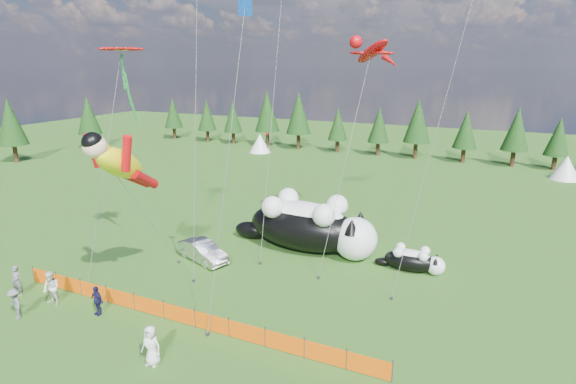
{
  "coord_description": "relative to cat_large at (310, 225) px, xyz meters",
  "views": [
    {
      "loc": [
        13.62,
        -19.39,
        12.99
      ],
      "look_at": [
        3.01,
        4.0,
        5.62
      ],
      "focal_mm": 28.0,
      "sensor_mm": 36.0,
      "label": 1
    }
  ],
  "objects": [
    {
      "name": "safety_fence",
      "position": [
        -2.61,
        -11.63,
        -1.42
      ],
      "size": [
        22.06,
        0.06,
        1.1
      ],
      "color": "#262626",
      "rests_on": "ground"
    },
    {
      "name": "spectator_c",
      "position": [
        -7.12,
        -12.75,
        -1.09
      ],
      "size": [
        1.04,
        0.66,
        1.65
      ],
      "primitive_type": "imported",
      "rotation": [
        0.0,
        0.0,
        -0.17
      ],
      "color": "#17163D",
      "rests_on": "ground"
    },
    {
      "name": "gecko_kite",
      "position": [
        2.98,
        3.61,
        11.85
      ],
      "size": [
        5.87,
        10.69,
        15.74
      ],
      "color": "red",
      "rests_on": "ground"
    },
    {
      "name": "flower_kite",
      "position": [
        -8.97,
        -7.32,
        11.7
      ],
      "size": [
        2.89,
        5.44,
        14.21
      ],
      "color": "red",
      "rests_on": "ground"
    },
    {
      "name": "tree_line",
      "position": [
        -2.61,
        36.37,
        2.08
      ],
      "size": [
        90.0,
        4.0,
        8.0
      ],
      "primitive_type": null,
      "color": "black",
      "rests_on": "ground"
    },
    {
      "name": "spectator_e",
      "position": [
        -1.63,
        -14.85,
        -0.96
      ],
      "size": [
        1.0,
        0.72,
        1.91
      ],
      "primitive_type": "imported",
      "rotation": [
        0.0,
        0.0,
        0.12
      ],
      "color": "silver",
      "rests_on": "ground"
    },
    {
      "name": "car",
      "position": [
        -5.98,
        -4.69,
        -1.23
      ],
      "size": [
        4.41,
        2.81,
        1.37
      ],
      "primitive_type": "imported",
      "rotation": [
        0.0,
        0.0,
        1.22
      ],
      "color": "silver",
      "rests_on": "ground"
    },
    {
      "name": "ground",
      "position": [
        -2.61,
        -8.63,
        -1.92
      ],
      "size": [
        160.0,
        160.0,
        0.0
      ],
      "primitive_type": "plane",
      "color": "#103409",
      "rests_on": "ground"
    },
    {
      "name": "cat_small",
      "position": [
        7.4,
        -0.38,
        -1.15
      ],
      "size": [
        4.5,
        1.64,
        1.63
      ],
      "rotation": [
        0.0,
        0.0,
        0.02
      ],
      "color": "black",
      "rests_on": "ground"
    },
    {
      "name": "spectator_b",
      "position": [
        -10.19,
        -13.05,
        -0.93
      ],
      "size": [
        0.98,
        0.59,
        1.98
      ],
      "primitive_type": "imported",
      "rotation": [
        0.0,
        0.0,
        -0.03
      ],
      "color": "silver",
      "rests_on": "ground"
    },
    {
      "name": "spectator_d",
      "position": [
        -10.71,
        -14.84,
        -1.06
      ],
      "size": [
        1.23,
        0.89,
        1.71
      ],
      "primitive_type": "imported",
      "rotation": [
        0.0,
        0.0,
        -0.32
      ],
      "color": "#5C5D62",
      "rests_on": "ground"
    },
    {
      "name": "spectator_a",
      "position": [
        -12.94,
        -13.15,
        -0.99
      ],
      "size": [
        0.72,
        0.51,
        1.85
      ],
      "primitive_type": "imported",
      "rotation": [
        0.0,
        0.0,
        0.11
      ],
      "color": "#5C5D62",
      "rests_on": "ground"
    },
    {
      "name": "superhero_kite",
      "position": [
        -6.66,
        -10.57,
        5.99
      ],
      "size": [
        5.42,
        7.78,
        10.74
      ],
      "color": "#FFED0D",
      "rests_on": "ground"
    },
    {
      "name": "festival_tents",
      "position": [
        8.39,
        31.37,
        -0.52
      ],
      "size": [
        50.0,
        3.2,
        2.8
      ],
      "primitive_type": null,
      "color": "white",
      "rests_on": "ground"
    },
    {
      "name": "cat_large",
      "position": [
        0.0,
        0.0,
        0.0
      ],
      "size": [
        11.19,
        4.33,
        4.04
      ],
      "rotation": [
        0.0,
        0.0,
        -0.05
      ],
      "color": "black",
      "rests_on": "ground"
    },
    {
      "name": "diamond_kite_c",
      "position": [
        0.75,
        -10.07,
        12.8
      ],
      "size": [
        2.08,
        2.41,
        16.14
      ],
      "color": "blue",
      "rests_on": "ground"
    }
  ]
}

